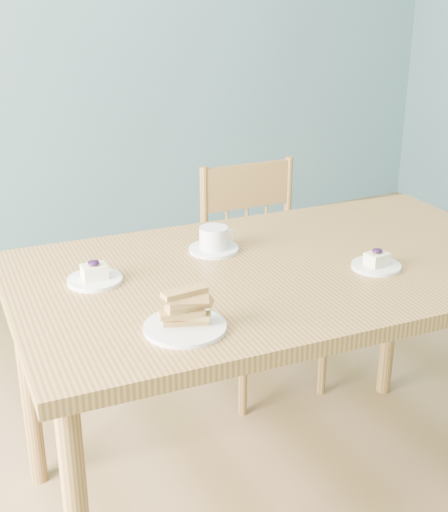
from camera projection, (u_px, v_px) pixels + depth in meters
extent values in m
cube|color=#946D45|center=(304.00, 502.00, 2.29)|extent=(5.00, 5.00, 0.01)
cube|color=slate|center=(57.00, 14.00, 3.83)|extent=(5.00, 0.01, 2.70)
cube|color=#A2793D|center=(279.00, 273.00, 2.03)|extent=(1.56, 0.97, 0.04)
cylinder|color=#A2793D|center=(28.00, 382.00, 2.24)|extent=(0.06, 0.06, 0.76)
cylinder|color=#A2793D|center=(391.00, 306.00, 2.74)|extent=(0.06, 0.06, 0.76)
cube|color=#A2793D|center=(266.00, 291.00, 2.78)|extent=(0.43, 0.41, 0.04)
cylinder|color=#A2793D|center=(243.00, 369.00, 2.65)|extent=(0.03, 0.03, 0.40)
cylinder|color=#A2793D|center=(323.00, 350.00, 2.79)|extent=(0.03, 0.03, 0.40)
cylinder|color=#A2793D|center=(208.00, 330.00, 2.93)|extent=(0.03, 0.03, 0.40)
cylinder|color=#A2793D|center=(283.00, 315.00, 3.06)|extent=(0.03, 0.03, 0.40)
cylinder|color=#A2793D|center=(204.00, 224.00, 2.76)|extent=(0.03, 0.03, 0.46)
cylinder|color=#A2793D|center=(287.00, 211.00, 2.90)|extent=(0.03, 0.03, 0.46)
cube|color=#A2793D|center=(247.00, 186.00, 2.78)|extent=(0.35, 0.04, 0.17)
cylinder|color=#A2793D|center=(227.00, 242.00, 2.83)|extent=(0.01, 0.01, 0.27)
cylinder|color=#A2793D|center=(247.00, 239.00, 2.87)|extent=(0.01, 0.01, 0.27)
cylinder|color=#A2793D|center=(266.00, 236.00, 2.90)|extent=(0.01, 0.01, 0.27)
cylinder|color=white|center=(376.00, 266.00, 2.00)|extent=(0.14, 0.14, 0.01)
cube|color=beige|center=(377.00, 259.00, 1.99)|extent=(0.07, 0.05, 0.03)
ellipsoid|color=black|center=(377.00, 251.00, 1.98)|extent=(0.03, 0.03, 0.01)
sphere|color=black|center=(379.00, 250.00, 1.99)|extent=(0.01, 0.01, 0.01)
sphere|color=black|center=(374.00, 251.00, 1.99)|extent=(0.01, 0.01, 0.01)
sphere|color=black|center=(380.00, 252.00, 1.98)|extent=(0.01, 0.01, 0.01)
cylinder|color=white|center=(95.00, 280.00, 1.91)|extent=(0.15, 0.15, 0.01)
cube|color=beige|center=(94.00, 272.00, 1.90)|extent=(0.07, 0.05, 0.04)
ellipsoid|color=black|center=(94.00, 263.00, 1.89)|extent=(0.03, 0.03, 0.01)
sphere|color=black|center=(97.00, 262.00, 1.90)|extent=(0.01, 0.01, 0.01)
sphere|color=black|center=(90.00, 263.00, 1.90)|extent=(0.01, 0.01, 0.01)
sphere|color=black|center=(96.00, 264.00, 1.89)|extent=(0.01, 0.01, 0.01)
cylinder|color=white|center=(214.00, 249.00, 2.12)|extent=(0.15, 0.15, 0.01)
cylinder|color=white|center=(214.00, 237.00, 2.11)|extent=(0.09, 0.09, 0.06)
cylinder|color=#996A44|center=(214.00, 229.00, 2.10)|extent=(0.07, 0.07, 0.00)
torus|color=white|center=(227.00, 236.00, 2.12)|extent=(0.05, 0.02, 0.05)
cylinder|color=white|center=(185.00, 327.00, 1.66)|extent=(0.20, 0.20, 0.01)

